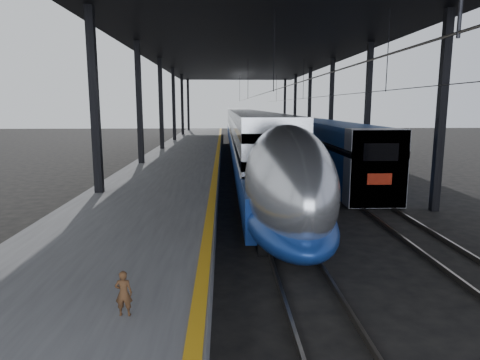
{
  "coord_description": "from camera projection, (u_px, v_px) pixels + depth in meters",
  "views": [
    {
      "loc": [
        -0.2,
        -14.08,
        4.83
      ],
      "look_at": [
        0.42,
        2.18,
        2.0
      ],
      "focal_mm": 32.0,
      "sensor_mm": 36.0,
      "label": 1
    }
  ],
  "objects": [
    {
      "name": "second_train",
      "position": [
        290.0,
        133.0,
        46.59
      ],
      "size": [
        2.74,
        56.05,
        3.77
      ],
      "color": "navy",
      "rests_on": "ground"
    },
    {
      "name": "canopy",
      "position": [
        250.0,
        49.0,
        32.9
      ],
      "size": [
        18.0,
        75.0,
        9.47
      ],
      "color": "black",
      "rests_on": "ground"
    },
    {
      "name": "ground",
      "position": [
        230.0,
        248.0,
        14.69
      ],
      "size": [
        160.0,
        160.0,
        0.0
      ],
      "primitive_type": "plane",
      "color": "black",
      "rests_on": "ground"
    },
    {
      "name": "tgv_train",
      "position": [
        246.0,
        135.0,
        41.87
      ],
      "size": [
        3.04,
        65.2,
        4.36
      ],
      "color": "#AAADB1",
      "rests_on": "ground"
    },
    {
      "name": "platform",
      "position": [
        183.0,
        161.0,
        34.17
      ],
      "size": [
        6.0,
        80.0,
        1.0
      ],
      "primitive_type": "cube",
      "color": "#4C4C4F",
      "rests_on": "ground"
    },
    {
      "name": "rails",
      "position": [
        282.0,
        165.0,
        34.54
      ],
      "size": [
        6.52,
        80.0,
        0.16
      ],
      "color": "slate",
      "rests_on": "ground"
    },
    {
      "name": "child",
      "position": [
        124.0,
        293.0,
        7.84
      ],
      "size": [
        0.32,
        0.21,
        0.87
      ],
      "primitive_type": "imported",
      "rotation": [
        0.0,
        0.0,
        3.13
      ],
      "color": "#432916",
      "rests_on": "platform"
    },
    {
      "name": "yellow_strip",
      "position": [
        218.0,
        154.0,
        34.19
      ],
      "size": [
        0.3,
        80.0,
        0.01
      ],
      "primitive_type": "cube",
      "color": "orange",
      "rests_on": "platform"
    }
  ]
}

